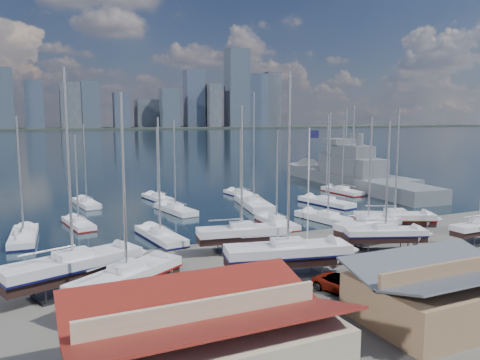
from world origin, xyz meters
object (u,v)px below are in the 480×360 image
flagpole (309,182)px  naval_ship_east (352,179)px  naval_ship_west (345,173)px  sailboat_cradle_0 (73,266)px  car_a (271,302)px

flagpole → naval_ship_east: bearing=47.0°
naval_ship_east → naval_ship_west: naval_ship_east is taller
naval_ship_east → naval_ship_west: (5.14, 9.11, 0.00)m
naval_ship_west → flagpole: 61.70m
sailboat_cradle_0 → car_a: sailboat_cradle_0 is taller
sailboat_cradle_0 → naval_ship_west: size_ratio=0.44×
flagpole → naval_ship_west: bearing=49.3°
sailboat_cradle_0 → car_a: (12.66, -10.29, -1.36)m
sailboat_cradle_0 → flagpole: size_ratio=1.37×
sailboat_cradle_0 → naval_ship_east: (58.18, 38.60, -0.51)m
naval_ship_east → car_a: bearing=142.4°
sailboat_cradle_0 → naval_ship_west: 79.28m
naval_ship_west → car_a: (-50.66, -58.01, -0.85)m
naval_ship_west → naval_ship_east: bearing=151.0°
naval_ship_west → flagpole: size_ratio=3.13×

